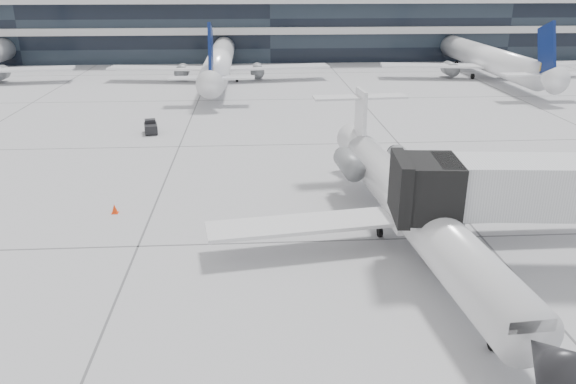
{
  "coord_description": "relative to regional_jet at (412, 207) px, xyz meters",
  "views": [
    {
      "loc": [
        -3.3,
        -29.14,
        14.39
      ],
      "look_at": [
        -1.36,
        1.31,
        2.6
      ],
      "focal_mm": 35.0,
      "sensor_mm": 36.0,
      "label": 1
    }
  ],
  "objects": [
    {
      "name": "ground",
      "position": [
        -5.52,
        0.56,
        -2.28
      ],
      "size": [
        220.0,
        220.0,
        0.0
      ],
      "primitive_type": "plane",
      "color": "#9D9C9F",
      "rests_on": "ground"
    },
    {
      "name": "terminal",
      "position": [
        -5.52,
        82.56,
        2.72
      ],
      "size": [
        170.0,
        22.0,
        10.0
      ],
      "primitive_type": "cube",
      "color": "black",
      "rests_on": "ground"
    },
    {
      "name": "bg_jet_center",
      "position": [
        -13.52,
        55.56,
        -2.28
      ],
      "size": [
        32.0,
        40.0,
        9.6
      ],
      "primitive_type": null,
      "color": "white",
      "rests_on": "ground"
    },
    {
      "name": "bg_jet_right",
      "position": [
        26.48,
        55.56,
        -2.28
      ],
      "size": [
        32.0,
        40.0,
        9.6
      ],
      "primitive_type": null,
      "color": "white",
      "rests_on": "ground"
    },
    {
      "name": "regional_jet",
      "position": [
        0.0,
        0.0,
        0.0
      ],
      "size": [
        23.14,
        28.92,
        6.67
      ],
      "rotation": [
        0.0,
        0.0,
        0.08
      ],
      "color": "silver",
      "rests_on": "ground"
    },
    {
      "name": "traffic_cone",
      "position": [
        -17.9,
        5.51,
        -1.98
      ],
      "size": [
        0.44,
        0.44,
        0.63
      ],
      "rotation": [
        0.0,
        0.0,
        -0.01
      ],
      "color": "#FF3A0D",
      "rests_on": "ground"
    },
    {
      "name": "far_tug",
      "position": [
        -18.8,
        25.43,
        -1.7
      ],
      "size": [
        1.59,
        2.23,
        1.29
      ],
      "rotation": [
        0.0,
        0.0,
        0.21
      ],
      "color": "black",
      "rests_on": "ground"
    }
  ]
}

